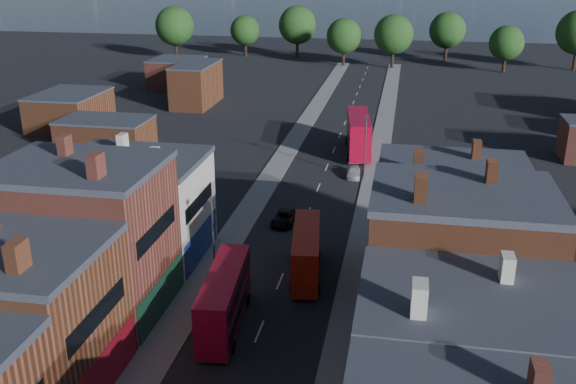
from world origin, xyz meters
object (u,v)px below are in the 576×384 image
at_px(bus_2, 358,133).
at_px(car_2, 284,218).
at_px(car_3, 353,172).
at_px(bus_1, 306,251).
at_px(bus_0, 224,298).

xyz_separation_m(bus_2, car_2, (-5.50, -26.73, -2.30)).
bearing_deg(car_2, car_3, 73.44).
xyz_separation_m(bus_1, bus_2, (1.48, 37.66, 0.65)).
bearing_deg(car_2, bus_1, -66.79).
distance_m(bus_0, bus_2, 47.38).
distance_m(bus_1, car_3, 27.40).
bearing_deg(bus_1, bus_2, 80.36).
height_order(bus_2, car_2, bus_2).
distance_m(bus_1, car_2, 11.76).
bearing_deg(car_2, bus_2, 81.33).
bearing_deg(car_3, bus_0, -104.03).
bearing_deg(bus_2, bus_1, -99.42).
height_order(bus_1, car_2, bus_1).
height_order(bus_0, car_3, bus_0).
relative_size(bus_1, bus_2, 0.78).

